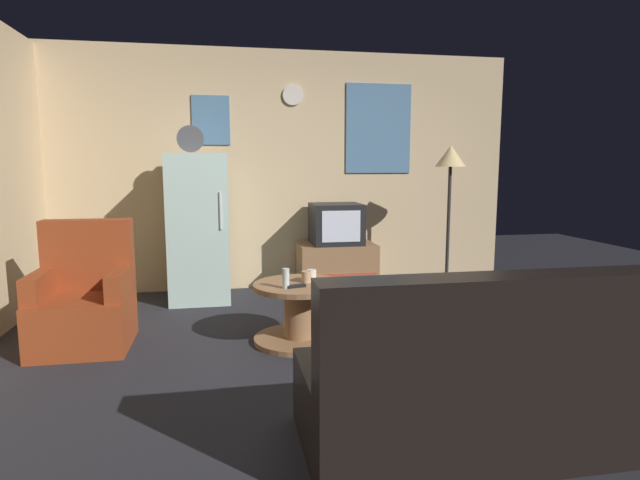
# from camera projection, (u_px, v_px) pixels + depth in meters

# --- Properties ---
(ground_plane) EXTENTS (12.00, 12.00, 0.00)m
(ground_plane) POSITION_uv_depth(u_px,v_px,m) (326.00, 363.00, 3.68)
(ground_plane) COLOR #232328
(wall_with_art) EXTENTS (5.20, 0.12, 2.63)m
(wall_with_art) POSITION_uv_depth(u_px,v_px,m) (285.00, 171.00, 5.87)
(wall_with_art) COLOR #D1B284
(wall_with_art) RESTS_ON ground_plane
(fridge) EXTENTS (0.60, 0.62, 1.77)m
(fridge) POSITION_uv_depth(u_px,v_px,m) (199.00, 228.00, 5.30)
(fridge) COLOR silver
(fridge) RESTS_ON ground_plane
(tv_stand) EXTENTS (0.84, 0.53, 0.53)m
(tv_stand) POSITION_uv_depth(u_px,v_px,m) (336.00, 267.00, 5.77)
(tv_stand) COLOR #8E6642
(tv_stand) RESTS_ON ground_plane
(crt_tv) EXTENTS (0.54, 0.51, 0.44)m
(crt_tv) POSITION_uv_depth(u_px,v_px,m) (336.00, 224.00, 5.70)
(crt_tv) COLOR black
(crt_tv) RESTS_ON tv_stand
(standing_lamp) EXTENTS (0.32, 0.32, 1.59)m
(standing_lamp) POSITION_uv_depth(u_px,v_px,m) (450.00, 168.00, 5.43)
(standing_lamp) COLOR #332D28
(standing_lamp) RESTS_ON ground_plane
(coffee_table) EXTENTS (0.72, 0.72, 0.47)m
(coffee_table) POSITION_uv_depth(u_px,v_px,m) (299.00, 313.00, 4.10)
(coffee_table) COLOR #8E6642
(coffee_table) RESTS_ON ground_plane
(wine_glass) EXTENTS (0.05, 0.05, 0.15)m
(wine_glass) POSITION_uv_depth(u_px,v_px,m) (286.00, 278.00, 3.90)
(wine_glass) COLOR silver
(wine_glass) RESTS_ON coffee_table
(mug_ceramic_white) EXTENTS (0.08, 0.08, 0.09)m
(mug_ceramic_white) POSITION_uv_depth(u_px,v_px,m) (312.00, 275.00, 4.15)
(mug_ceramic_white) COLOR silver
(mug_ceramic_white) RESTS_ON coffee_table
(mug_ceramic_tan) EXTENTS (0.08, 0.08, 0.09)m
(mug_ceramic_tan) POSITION_uv_depth(u_px,v_px,m) (306.00, 277.00, 4.10)
(mug_ceramic_tan) COLOR tan
(mug_ceramic_tan) RESTS_ON coffee_table
(remote_control) EXTENTS (0.16, 0.08, 0.02)m
(remote_control) POSITION_uv_depth(u_px,v_px,m) (296.00, 286.00, 3.93)
(remote_control) COLOR black
(remote_control) RESTS_ON coffee_table
(armchair) EXTENTS (0.68, 0.68, 0.96)m
(armchair) POSITION_uv_depth(u_px,v_px,m) (85.00, 303.00, 4.01)
(armchair) COLOR maroon
(armchair) RESTS_ON ground_plane
(couch) EXTENTS (1.70, 0.80, 0.92)m
(couch) POSITION_uv_depth(u_px,v_px,m) (478.00, 387.00, 2.55)
(couch) COLOR black
(couch) RESTS_ON ground_plane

